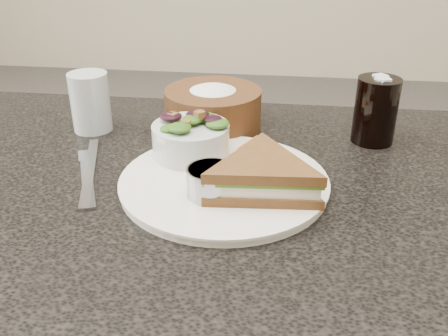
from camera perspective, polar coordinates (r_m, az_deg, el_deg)
dinner_plate at (r=0.71m, az=-0.00°, el=-1.68°), size 0.29×0.29×0.01m
sandwich at (r=0.67m, az=4.44°, el=-0.92°), size 0.19×0.19×0.05m
salad_bowl at (r=0.77m, az=-3.82°, el=3.84°), size 0.13×0.13×0.07m
dressing_ramekin at (r=0.66m, az=-1.43°, el=-1.60°), size 0.08×0.08×0.04m
orange_wedge at (r=0.79m, az=3.75°, el=2.81°), size 0.09×0.09×0.03m
fork at (r=0.76m, az=-15.35°, el=-1.34°), size 0.08×0.16×0.00m
knife at (r=0.78m, az=-15.09°, el=-0.29°), size 0.08×0.22×0.00m
bread_basket at (r=0.89m, az=-1.27°, el=7.52°), size 0.19×0.19×0.10m
cola_glass at (r=0.87m, az=16.99°, el=6.66°), size 0.07×0.07×0.12m
water_glass at (r=0.92m, az=-15.03°, el=7.29°), size 0.09×0.09×0.10m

